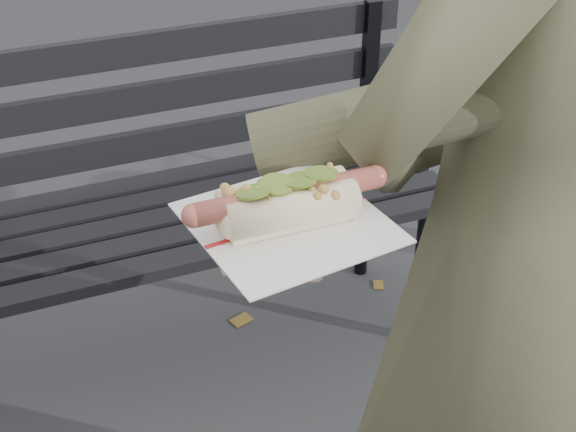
# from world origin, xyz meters

# --- Properties ---
(park_bench) EXTENTS (1.50, 0.44, 0.88)m
(park_bench) POSITION_xyz_m (-0.06, 1.03, 0.52)
(park_bench) COLOR black
(park_bench) RESTS_ON ground
(person) EXTENTS (0.72, 0.55, 1.76)m
(person) POSITION_xyz_m (0.30, 0.06, 0.88)
(person) COLOR brown
(person) RESTS_ON ground
(held_hotdog) EXTENTS (0.62, 0.31, 0.20)m
(held_hotdog) POSITION_xyz_m (0.10, 0.02, 1.14)
(held_hotdog) COLOR brown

